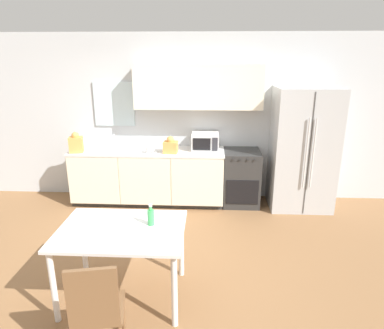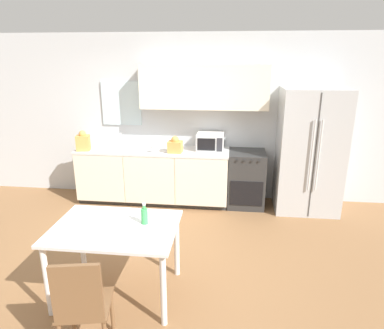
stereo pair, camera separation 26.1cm
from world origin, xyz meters
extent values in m
plane|color=olive|center=(0.00, 0.00, 0.00)|extent=(12.00, 12.00, 0.00)
cube|color=silver|center=(0.00, 2.07, 1.35)|extent=(12.00, 0.06, 2.70)
cube|color=silver|center=(-0.91, 2.03, 1.59)|extent=(0.66, 0.04, 0.71)
cube|color=silver|center=(0.47, 1.88, 1.89)|extent=(2.00, 0.32, 0.68)
cube|color=#333333|center=(-0.34, 1.75, 0.04)|extent=(2.44, 0.59, 0.08)
cube|color=silver|center=(-0.34, 1.72, 0.47)|extent=(2.44, 0.65, 0.79)
cube|color=silver|center=(-1.15, 1.39, 0.47)|extent=(0.79, 0.01, 0.77)
cube|color=silver|center=(-0.34, 1.39, 0.47)|extent=(0.79, 0.01, 0.77)
cube|color=silver|center=(0.48, 1.39, 0.47)|extent=(0.79, 0.01, 0.77)
cube|color=silver|center=(-0.34, 1.72, 0.88)|extent=(2.47, 0.68, 0.03)
cube|color=#2D2D2D|center=(1.18, 1.74, 0.45)|extent=(0.58, 0.60, 0.89)
cube|color=black|center=(1.18, 1.44, 0.31)|extent=(0.50, 0.01, 0.39)
cylinder|color=#262626|center=(1.02, 1.43, 0.84)|extent=(0.03, 0.02, 0.03)
cylinder|color=#262626|center=(1.13, 1.43, 0.84)|extent=(0.03, 0.02, 0.03)
cylinder|color=#262626|center=(1.24, 1.43, 0.84)|extent=(0.03, 0.02, 0.03)
cylinder|color=#262626|center=(1.35, 1.43, 0.84)|extent=(0.03, 0.02, 0.03)
cube|color=silver|center=(2.12, 1.69, 0.95)|extent=(0.95, 0.71, 1.90)
cube|color=#3F3F3F|center=(2.12, 1.33, 0.95)|extent=(0.01, 0.01, 1.84)
cylinder|color=silver|center=(2.07, 1.30, 0.99)|extent=(0.02, 0.02, 1.05)
cylinder|color=silver|center=(2.17, 1.30, 0.99)|extent=(0.02, 0.02, 1.05)
cube|color=#B7BABC|center=(-0.91, 1.72, 0.90)|extent=(0.68, 0.44, 0.02)
cylinder|color=silver|center=(-0.91, 1.90, 1.01)|extent=(0.02, 0.02, 0.20)
cylinder|color=silver|center=(-0.91, 1.83, 1.10)|extent=(0.02, 0.14, 0.02)
cube|color=silver|center=(0.59, 1.82, 1.03)|extent=(0.43, 0.38, 0.26)
cube|color=black|center=(0.54, 1.63, 1.03)|extent=(0.28, 0.01, 0.19)
cube|color=#2D2D33|center=(0.75, 1.63, 1.03)|extent=(0.09, 0.01, 0.21)
cylinder|color=white|center=(-0.29, 1.55, 0.94)|extent=(0.08, 0.08, 0.10)
torus|color=white|center=(-0.22, 1.55, 0.95)|extent=(0.02, 0.07, 0.07)
cube|color=#DB994C|center=(0.05, 1.59, 0.98)|extent=(0.23, 0.20, 0.18)
sphere|color=#DB994C|center=(0.05, 1.59, 1.10)|extent=(0.13, 0.13, 0.12)
cube|color=#DB994C|center=(-1.42, 1.54, 1.02)|extent=(0.24, 0.21, 0.24)
sphere|color=#DB994C|center=(-1.42, 1.54, 1.16)|extent=(0.13, 0.13, 0.11)
cube|color=white|center=(-0.18, -0.65, 0.75)|extent=(1.21, 0.88, 0.03)
cylinder|color=white|center=(-0.72, -1.03, 0.37)|extent=(0.06, 0.06, 0.73)
cylinder|color=white|center=(0.37, -1.03, 0.37)|extent=(0.06, 0.06, 0.73)
cylinder|color=white|center=(-0.72, -0.27, 0.37)|extent=(0.06, 0.06, 0.73)
cylinder|color=white|center=(0.37, -0.27, 0.37)|extent=(0.06, 0.06, 0.73)
cube|color=brown|center=(-0.20, -1.37, 0.44)|extent=(0.47, 0.47, 0.02)
cube|color=brown|center=(-0.16, -1.54, 0.69)|extent=(0.37, 0.11, 0.48)
cylinder|color=brown|center=(-0.40, -1.23, 0.21)|extent=(0.03, 0.03, 0.43)
cylinder|color=brown|center=(-0.06, -1.17, 0.21)|extent=(0.03, 0.03, 0.43)
cylinder|color=#3FB259|center=(0.10, -0.55, 0.84)|extent=(0.07, 0.07, 0.16)
cylinder|color=#3FB259|center=(0.10, -0.55, 0.94)|extent=(0.03, 0.03, 0.04)
cylinder|color=white|center=(0.10, -0.55, 0.97)|extent=(0.03, 0.03, 0.02)
camera|label=1|loc=(0.65, -3.54, 2.34)|focal=32.00mm
camera|label=2|loc=(0.91, -3.52, 2.34)|focal=32.00mm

